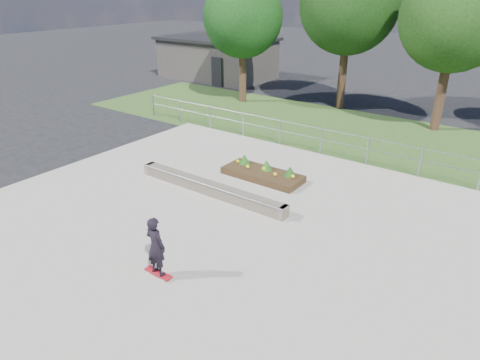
% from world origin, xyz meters
% --- Properties ---
extents(ground, '(120.00, 120.00, 0.00)m').
position_xyz_m(ground, '(0.00, 0.00, 0.00)').
color(ground, black).
rests_on(ground, ground).
extents(grass_verge, '(30.00, 8.00, 0.02)m').
position_xyz_m(grass_verge, '(0.00, 11.00, 0.01)').
color(grass_verge, '#2E4A1D').
rests_on(grass_verge, ground).
extents(concrete_slab, '(15.00, 15.00, 0.06)m').
position_xyz_m(concrete_slab, '(0.00, 0.00, 0.03)').
color(concrete_slab, gray).
rests_on(concrete_slab, ground).
extents(fence, '(20.06, 0.06, 1.20)m').
position_xyz_m(fence, '(0.00, 7.50, 0.77)').
color(fence, gray).
rests_on(fence, ground).
extents(building, '(8.40, 5.40, 3.00)m').
position_xyz_m(building, '(-14.00, 18.00, 1.51)').
color(building, '#322F2D').
rests_on(building, ground).
extents(tree_far_left, '(4.55, 4.55, 7.15)m').
position_xyz_m(tree_far_left, '(-8.00, 13.00, 4.85)').
color(tree_far_left, '#382216').
rests_on(tree_far_left, ground).
extents(tree_mid_left, '(5.25, 5.25, 8.25)m').
position_xyz_m(tree_mid_left, '(-2.50, 15.00, 5.61)').
color(tree_mid_left, '#301D13').
rests_on(tree_mid_left, ground).
extents(tree_mid_right, '(4.90, 4.90, 7.70)m').
position_xyz_m(tree_mid_right, '(3.00, 14.00, 5.23)').
color(tree_mid_right, '#371F16').
rests_on(tree_mid_right, ground).
extents(grind_ledge, '(6.00, 0.44, 0.43)m').
position_xyz_m(grind_ledge, '(-1.33, 1.84, 0.26)').
color(grind_ledge, brown).
rests_on(grind_ledge, concrete_slab).
extents(planter_bed, '(3.00, 1.20, 0.61)m').
position_xyz_m(planter_bed, '(-0.60, 4.04, 0.24)').
color(planter_bed, black).
rests_on(planter_bed, concrete_slab).
extents(skateboarder, '(0.80, 0.38, 1.61)m').
position_xyz_m(skateboarder, '(0.57, -2.38, 0.90)').
color(skateboarder, white).
rests_on(skateboarder, concrete_slab).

